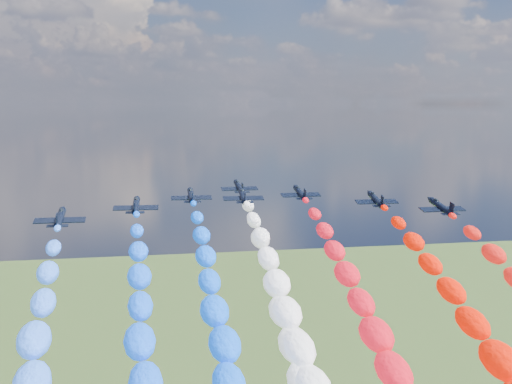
{
  "coord_description": "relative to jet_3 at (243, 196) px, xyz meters",
  "views": [
    {
      "loc": [
        -23.61,
        -121.83,
        116.59
      ],
      "look_at": [
        0.0,
        4.0,
        99.95
      ],
      "focal_mm": 47.57,
      "sensor_mm": 36.0,
      "label": 1
    }
  ],
  "objects": [
    {
      "name": "jet_0",
      "position": [
        -34.08,
        -20.38,
        0.0
      ],
      "size": [
        8.54,
        11.53,
        4.52
      ],
      "primitive_type": null,
      "rotation": [
        0.19,
        0.0,
        -0.03
      ],
      "color": "black"
    },
    {
      "name": "jet_1",
      "position": [
        -21.59,
        -8.93,
        0.0
      ],
      "size": [
        8.95,
        11.82,
        4.52
      ],
      "primitive_type": null,
      "rotation": [
        0.19,
        0.0,
        -0.06
      ],
      "color": "black"
    },
    {
      "name": "jet_2",
      "position": [
        -10.31,
        2.68,
        0.0
      ],
      "size": [
        8.58,
        11.56,
        4.52
      ],
      "primitive_type": null,
      "rotation": [
        0.19,
        0.0,
        -0.03
      ],
      "color": "black"
    },
    {
      "name": "jet_3",
      "position": [
        0.0,
        0.0,
        0.0
      ],
      "size": [
        8.91,
        11.79,
        4.52
      ],
      "primitive_type": null,
      "rotation": [
        0.19,
        0.0,
        -0.06
      ],
      "color": "black"
    },
    {
      "name": "jet_4",
      "position": [
        1.74,
        15.73,
        0.0
      ],
      "size": [
        8.56,
        11.55,
        4.52
      ],
      "primitive_type": null,
      "rotation": [
        0.19,
        0.0,
        0.03
      ],
      "color": "black"
    },
    {
      "name": "trail_4",
      "position": [
        1.74,
        -34.34,
        -19.82
      ],
      "size": [
        6.21,
        97.16,
        44.04
      ],
      "primitive_type": null,
      "color": "silver"
    },
    {
      "name": "jet_5",
      "position": [
        12.71,
        2.85,
        0.0
      ],
      "size": [
        8.26,
        11.33,
        4.52
      ],
      "primitive_type": null,
      "rotation": [
        0.19,
        0.0,
        0.0
      ],
      "color": "black"
    },
    {
      "name": "trail_5",
      "position": [
        12.71,
        -47.22,
        -19.82
      ],
      "size": [
        6.21,
        97.16,
        44.04
      ],
      "primitive_type": null,
      "color": "red"
    },
    {
      "name": "jet_6",
      "position": [
        24.88,
        -9.62,
        0.0
      ],
      "size": [
        8.77,
        11.7,
        4.52
      ],
      "primitive_type": null,
      "rotation": [
        0.19,
        0.0,
        -0.05
      ],
      "color": "black"
    },
    {
      "name": "jet_7",
      "position": [
        33.18,
        -20.9,
        0.0
      ],
      "size": [
        8.61,
        11.58,
        4.52
      ],
      "primitive_type": null,
      "rotation": [
        0.19,
        0.0,
        0.03
      ],
      "color": "black"
    }
  ]
}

